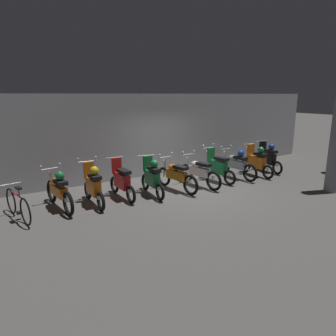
% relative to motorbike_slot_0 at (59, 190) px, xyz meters
% --- Properties ---
extents(ground_plane, '(80.00, 80.00, 0.00)m').
position_rel_motorbike_slot_0_xyz_m(ground_plane, '(4.06, -0.39, -0.53)').
color(ground_plane, '#565451').
extents(back_wall, '(16.11, 0.30, 3.06)m').
position_rel_motorbike_slot_0_xyz_m(back_wall, '(4.06, 1.97, 1.00)').
color(back_wall, '#ADADB2').
rests_on(back_wall, ground).
extents(motorbike_slot_0, '(0.59, 1.95, 1.15)m').
position_rel_motorbike_slot_0_xyz_m(motorbike_slot_0, '(0.00, 0.00, 0.00)').
color(motorbike_slot_0, black).
rests_on(motorbike_slot_0, ground).
extents(motorbike_slot_1, '(0.59, 1.68, 1.29)m').
position_rel_motorbike_slot_0_xyz_m(motorbike_slot_1, '(0.90, -0.16, 0.04)').
color(motorbike_slot_1, black).
rests_on(motorbike_slot_1, ground).
extents(motorbike_slot_2, '(0.56, 1.68, 1.18)m').
position_rel_motorbike_slot_0_xyz_m(motorbike_slot_2, '(1.80, -0.03, -0.00)').
color(motorbike_slot_2, black).
rests_on(motorbike_slot_2, ground).
extents(motorbike_slot_3, '(0.56, 1.68, 1.18)m').
position_rel_motorbike_slot_0_xyz_m(motorbike_slot_3, '(2.71, -0.27, 0.04)').
color(motorbike_slot_3, black).
rests_on(motorbike_slot_3, ground).
extents(motorbike_slot_4, '(0.58, 1.94, 1.15)m').
position_rel_motorbike_slot_0_xyz_m(motorbike_slot_4, '(3.60, -0.24, -0.04)').
color(motorbike_slot_4, black).
rests_on(motorbike_slot_4, ground).
extents(motorbike_slot_5, '(0.58, 1.94, 1.15)m').
position_rel_motorbike_slot_0_xyz_m(motorbike_slot_5, '(4.50, -0.26, -0.04)').
color(motorbike_slot_5, black).
rests_on(motorbike_slot_5, ground).
extents(motorbike_slot_6, '(0.59, 1.68, 1.29)m').
position_rel_motorbike_slot_0_xyz_m(motorbike_slot_6, '(5.40, -0.11, -0.00)').
color(motorbike_slot_6, black).
rests_on(motorbike_slot_6, ground).
extents(motorbike_slot_7, '(0.59, 1.95, 1.15)m').
position_rel_motorbike_slot_0_xyz_m(motorbike_slot_7, '(6.31, -0.13, 0.00)').
color(motorbike_slot_7, black).
rests_on(motorbike_slot_7, ground).
extents(motorbike_slot_8, '(0.56, 1.68, 1.18)m').
position_rel_motorbike_slot_0_xyz_m(motorbike_slot_8, '(7.21, -0.27, 0.04)').
color(motorbike_slot_8, black).
rests_on(motorbike_slot_8, ground).
extents(motorbike_slot_9, '(0.56, 1.68, 1.18)m').
position_rel_motorbike_slot_0_xyz_m(motorbike_slot_9, '(8.11, -0.01, 0.04)').
color(motorbike_slot_9, black).
rests_on(motorbike_slot_9, ground).
extents(bicycle, '(0.54, 1.70, 0.89)m').
position_rel_motorbike_slot_0_xyz_m(bicycle, '(-1.04, -0.23, -0.17)').
color(bicycle, black).
rests_on(bicycle, ground).
extents(support_pillar, '(0.40, 0.40, 3.06)m').
position_rel_motorbike_slot_0_xyz_m(support_pillar, '(7.78, -2.93, 1.00)').
color(support_pillar, gray).
rests_on(support_pillar, ground).
extents(trash_bin, '(0.49, 0.49, 0.91)m').
position_rel_motorbike_slot_0_xyz_m(trash_bin, '(10.13, -1.60, -0.07)').
color(trash_bin, '#38383D').
rests_on(trash_bin, ground).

